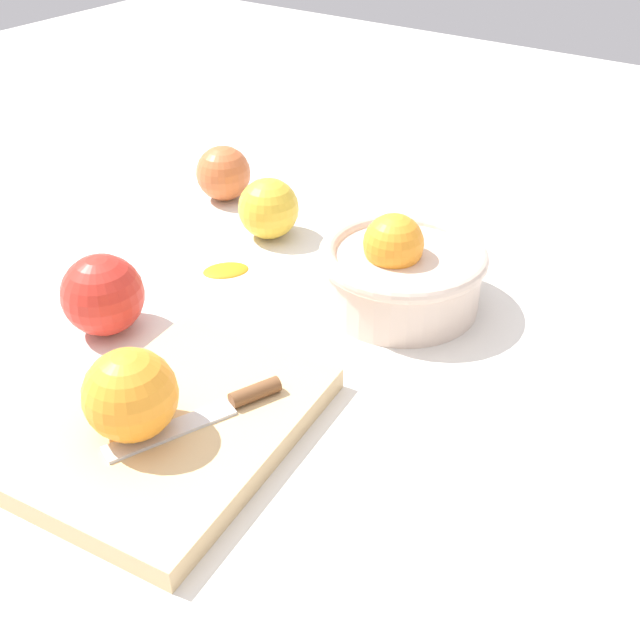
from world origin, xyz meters
TOP-DOWN VIEW (x-y plane):
  - ground_plane at (0.00, 0.00)m, footprint 2.40×2.40m
  - bowl at (-0.16, 0.13)m, footprint 0.17×0.17m
  - cutting_board at (0.12, 0.09)m, footprint 0.27×0.21m
  - orange_on_board at (0.15, 0.07)m, footprint 0.08×0.08m
  - knife at (0.10, 0.11)m, footprint 0.15×0.08m
  - apple_front_left at (-0.25, -0.19)m, footprint 0.07×0.07m
  - apple_front_left_2 at (-0.20, -0.08)m, footprint 0.07×0.07m
  - apple_front_right at (0.05, -0.08)m, footprint 0.08×0.08m
  - citrus_peel at (-0.11, -0.06)m, footprint 0.06×0.06m

SIDE VIEW (x-z plane):
  - ground_plane at x=0.00m, z-range 0.00..0.00m
  - citrus_peel at x=-0.11m, z-range 0.00..0.01m
  - cutting_board at x=0.12m, z-range 0.00..0.02m
  - knife at x=0.10m, z-range 0.02..0.03m
  - apple_front_left at x=-0.25m, z-range 0.00..0.07m
  - apple_front_left_2 at x=-0.20m, z-range 0.00..0.07m
  - apple_front_right at x=0.05m, z-range 0.00..0.08m
  - bowl at x=-0.16m, z-range -0.01..0.09m
  - orange_on_board at x=0.15m, z-range 0.02..0.10m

